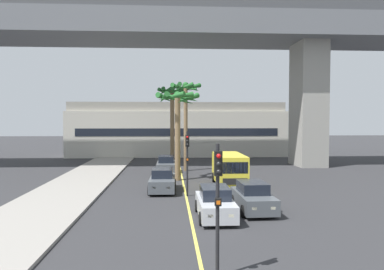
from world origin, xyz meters
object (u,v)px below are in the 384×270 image
car_queue_fourth (253,198)px  traffic_light_median_near (218,192)px  car_queue_front (166,165)px  car_queue_third (163,181)px  palm_tree_mid_median (172,103)px  traffic_light_median_far (187,154)px  palm_tree_far_median (186,99)px  delivery_van (229,168)px  car_queue_second (215,203)px  palm_tree_near_median (177,108)px

car_queue_fourth → traffic_light_median_near: 9.04m
car_queue_front → car_queue_third: (-0.17, -8.87, 0.00)m
car_queue_third → palm_tree_mid_median: (0.78, 16.92, 6.11)m
car_queue_third → traffic_light_median_far: traffic_light_median_far is taller
traffic_light_median_far → palm_tree_far_median: 12.55m
car_queue_fourth → delivery_van: size_ratio=0.79×
car_queue_second → car_queue_front: bearing=99.4°
car_queue_second → car_queue_third: 7.58m
car_queue_front → palm_tree_far_median: bearing=31.7°
delivery_van → traffic_light_median_far: traffic_light_median_far is taller
car_queue_fourth → palm_tree_far_median: 17.23m
palm_tree_near_median → palm_tree_mid_median: 12.45m
car_queue_front → palm_tree_near_median: palm_tree_near_median is taller
car_queue_second → traffic_light_median_near: (-0.79, -7.02, 1.99)m
car_queue_front → palm_tree_mid_median: size_ratio=0.47×
delivery_van → palm_tree_far_median: 10.26m
car_queue_third → traffic_light_median_near: size_ratio=0.98×
palm_tree_near_median → palm_tree_far_median: (0.89, 5.52, 0.99)m
car_queue_second → palm_tree_near_median: bearing=98.2°
traffic_light_median_far → palm_tree_mid_median: (-0.85, 18.73, 4.11)m
car_queue_front → delivery_van: 8.44m
traffic_light_median_far → car_queue_third: bearing=132.1°
delivery_van → palm_tree_mid_median: size_ratio=0.60×
palm_tree_near_median → car_queue_front: bearing=102.5°
traffic_light_median_near → palm_tree_far_median: size_ratio=0.49×
palm_tree_near_median → car_queue_third: bearing=-104.2°
car_queue_fourth → palm_tree_near_median: 12.15m
palm_tree_far_median → palm_tree_mid_median: bearing=100.2°
car_queue_third → car_queue_fourth: size_ratio=1.00×
traffic_light_median_near → palm_tree_mid_median: 31.28m
delivery_van → traffic_light_median_far: size_ratio=1.25×
car_queue_third → traffic_light_median_far: size_ratio=0.98×
traffic_light_median_far → car_queue_fourth: bearing=-49.6°
delivery_van → palm_tree_mid_median: bearing=105.6°
car_queue_front → car_queue_fourth: same height
car_queue_second → car_queue_third: bearing=111.6°
car_queue_second → palm_tree_mid_median: (-2.01, 23.97, 6.11)m
delivery_van → palm_tree_far_median: size_ratio=0.61×
car_queue_third → traffic_light_median_far: bearing=-47.9°
traffic_light_median_near → traffic_light_median_far: same height
car_queue_front → car_queue_second: size_ratio=1.00×
car_queue_fourth → delivery_van: bearing=90.4°
delivery_van → car_queue_third: bearing=-158.6°
car_queue_fourth → traffic_light_median_far: (-3.38, 3.97, 1.99)m
delivery_van → palm_tree_far_median: (-2.93, 8.07, 5.61)m
car_queue_fourth → delivery_van: delivery_van is taller
car_queue_fourth → traffic_light_median_far: bearing=130.4°
traffic_light_median_near → palm_tree_near_median: (-0.86, 18.57, 3.19)m
palm_tree_mid_median → palm_tree_far_median: palm_tree_mid_median is taller
palm_tree_mid_median → palm_tree_far_median: 7.01m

